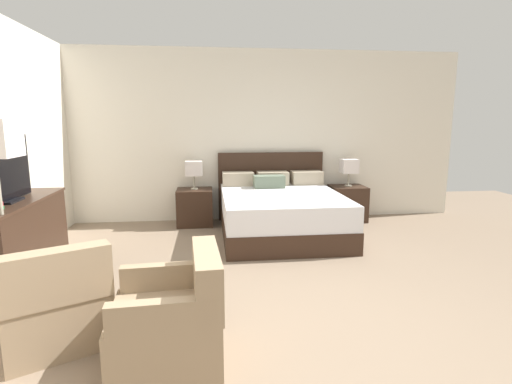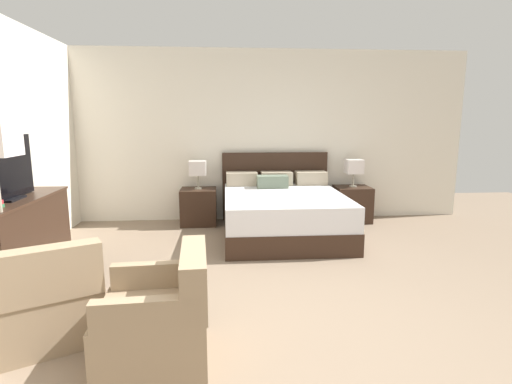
% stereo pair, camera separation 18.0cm
% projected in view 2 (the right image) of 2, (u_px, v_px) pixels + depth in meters
% --- Properties ---
extents(ground_plane, '(11.54, 11.54, 0.00)m').
position_uv_depth(ground_plane, '(298.00, 354.00, 2.74)').
color(ground_plane, '#84705B').
extents(wall_back, '(6.73, 0.06, 2.66)m').
position_uv_depth(wall_back, '(255.00, 136.00, 6.31)').
color(wall_back, silver).
rests_on(wall_back, ground).
extents(bed, '(1.67, 1.96, 1.08)m').
position_uv_depth(bed, '(283.00, 212.00, 5.54)').
color(bed, '#332116').
rests_on(bed, ground).
extents(nightstand_left, '(0.53, 0.48, 0.55)m').
position_uv_depth(nightstand_left, '(199.00, 207.00, 6.10)').
color(nightstand_left, '#332116').
rests_on(nightstand_left, ground).
extents(nightstand_right, '(0.53, 0.48, 0.55)m').
position_uv_depth(nightstand_right, '(352.00, 204.00, 6.29)').
color(nightstand_right, '#332116').
rests_on(nightstand_right, ground).
extents(table_lamp_left, '(0.25, 0.25, 0.43)m').
position_uv_depth(table_lamp_left, '(198.00, 168.00, 6.00)').
color(table_lamp_left, gray).
rests_on(table_lamp_left, nightstand_left).
extents(table_lamp_right, '(0.25, 0.25, 0.43)m').
position_uv_depth(table_lamp_right, '(354.00, 167.00, 6.18)').
color(table_lamp_right, gray).
rests_on(table_lamp_right, nightstand_right).
extents(dresser, '(0.47, 1.44, 0.84)m').
position_uv_depth(dresser, '(18.00, 240.00, 3.87)').
color(dresser, '#332116').
rests_on(dresser, ground).
extents(tv, '(0.18, 0.91, 0.60)m').
position_uv_depth(tv, '(7.00, 169.00, 3.68)').
color(tv, black).
rests_on(tv, dresser).
extents(armchair_by_window, '(0.92, 0.92, 0.76)m').
position_uv_depth(armchair_by_window, '(49.00, 302.00, 2.88)').
color(armchair_by_window, '#9E8466').
rests_on(armchair_by_window, ground).
extents(armchair_companion, '(0.73, 0.72, 0.76)m').
position_uv_depth(armchair_companion, '(160.00, 321.00, 2.61)').
color(armchair_companion, '#9E8466').
rests_on(armchair_companion, ground).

